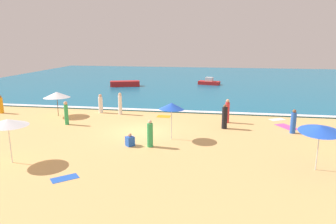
{
  "coord_description": "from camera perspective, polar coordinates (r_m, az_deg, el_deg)",
  "views": [
    {
      "loc": [
        5.16,
        -19.83,
        6.18
      ],
      "look_at": [
        1.39,
        2.78,
        0.8
      ],
      "focal_mm": 33.15,
      "sensor_mm": 36.0,
      "label": 1
    }
  ],
  "objects": [
    {
      "name": "ground_plane",
      "position": [
        21.4,
        -4.91,
        -3.62
      ],
      "size": [
        60.0,
        60.0,
        0.0
      ],
      "primitive_type": "plane",
      "color": "#E5B26B"
    },
    {
      "name": "beach_umbrella_0",
      "position": [
        19.22,
        0.66,
        1.08
      ],
      "size": [
        2.14,
        2.15,
        2.37
      ],
      "color": "silver",
      "rests_on": "ground_plane"
    },
    {
      "name": "small_boat_1",
      "position": [
        43.29,
        7.56,
        5.46
      ],
      "size": [
        3.08,
        1.83,
        1.01
      ],
      "color": "red",
      "rests_on": "ocean_water"
    },
    {
      "name": "beach_towel_3",
      "position": [
        25.99,
        19.44,
        -1.3
      ],
      "size": [
        1.41,
        1.19,
        0.01
      ],
      "color": "white",
      "rests_on": "ground_plane"
    },
    {
      "name": "small_boat_0",
      "position": [
        41.73,
        -7.92,
        5.19
      ],
      "size": [
        4.01,
        2.34,
        0.7
      ],
      "color": "red",
      "rests_on": "ocean_water"
    },
    {
      "name": "beach_towel_2",
      "position": [
        15.2,
        -18.46,
        -11.48
      ],
      "size": [
        1.3,
        1.25,
        0.01
      ],
      "color": "blue",
      "rests_on": "ground_plane"
    },
    {
      "name": "beach_towel_1",
      "position": [
        24.05,
        20.99,
        -2.57
      ],
      "size": [
        1.61,
        1.94,
        0.01
      ],
      "color": "#D84CA5",
      "rests_on": "ground_plane"
    },
    {
      "name": "beach_umbrella_1",
      "position": [
        17.43,
        -27.42,
        -1.69
      ],
      "size": [
        2.78,
        2.78,
        2.34
      ],
      "color": "silver",
      "rests_on": "ground_plane"
    },
    {
      "name": "beachgoer_6",
      "position": [
        27.25,
        -12.29,
        1.43
      ],
      "size": [
        0.46,
        0.46,
        1.63
      ],
      "color": "white",
      "rests_on": "ground_plane"
    },
    {
      "name": "beachgoer_2",
      "position": [
        18.23,
        -3.33,
        -4.12
      ],
      "size": [
        0.38,
        0.38,
        1.63
      ],
      "color": "green",
      "rests_on": "ground_plane"
    },
    {
      "name": "beachgoer_5",
      "position": [
        18.61,
        -7.01,
        -5.24
      ],
      "size": [
        0.62,
        0.62,
        0.78
      ],
      "color": "blue",
      "rests_on": "ground_plane"
    },
    {
      "name": "beachgoer_9",
      "position": [
        23.84,
        10.85,
        0.12
      ],
      "size": [
        0.44,
        0.44,
        1.82
      ],
      "color": "red",
      "rests_on": "ground_plane"
    },
    {
      "name": "beachgoer_0",
      "position": [
        30.1,
        -28.35,
        1.16
      ],
      "size": [
        0.45,
        0.45,
        1.56
      ],
      "color": "orange",
      "rests_on": "ground_plane"
    },
    {
      "name": "beach_umbrella_4",
      "position": [
        26.92,
        -19.78,
        2.99
      ],
      "size": [
        2.93,
        2.94,
        2.05
      ],
      "color": "#4C3823",
      "rests_on": "ground_plane"
    },
    {
      "name": "ocean_water",
      "position": [
        48.5,
        3.3,
        5.92
      ],
      "size": [
        60.0,
        44.0,
        0.1
      ],
      "primitive_type": "cube",
      "color": "#146B93",
      "rests_on": "ground_plane"
    },
    {
      "name": "beachgoer_10",
      "position": [
        26.37,
        -8.8,
        1.5
      ],
      "size": [
        0.44,
        0.44,
        1.85
      ],
      "color": "white",
      "rests_on": "ground_plane"
    },
    {
      "name": "beach_umbrella_3",
      "position": [
        16.29,
        26.18,
        -2.77
      ],
      "size": [
        2.2,
        2.22,
        2.33
      ],
      "color": "silver",
      "rests_on": "ground_plane"
    },
    {
      "name": "wave_breaker_foam",
      "position": [
        27.32,
        -1.66,
        0.35
      ],
      "size": [
        57.0,
        0.7,
        0.01
      ],
      "primitive_type": "cube",
      "color": "white",
      "rests_on": "ocean_water"
    },
    {
      "name": "beach_towel_0",
      "position": [
        25.48,
        -0.77,
        -0.82
      ],
      "size": [
        1.14,
        0.87,
        0.01
      ],
      "color": "orange",
      "rests_on": "ground_plane"
    },
    {
      "name": "beachgoer_7",
      "position": [
        22.44,
        22.05,
        -1.75
      ],
      "size": [
        0.38,
        0.38,
        1.65
      ],
      "color": "blue",
      "rests_on": "ground_plane"
    },
    {
      "name": "beachgoer_3",
      "position": [
        22.24,
        10.36,
        -0.98
      ],
      "size": [
        0.54,
        0.54,
        1.75
      ],
      "color": "black",
      "rests_on": "ground_plane"
    },
    {
      "name": "beachgoer_11",
      "position": [
        24.11,
        -18.21,
        -0.19
      ],
      "size": [
        0.38,
        0.38,
        1.76
      ],
      "color": "green",
      "rests_on": "ground_plane"
    }
  ]
}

